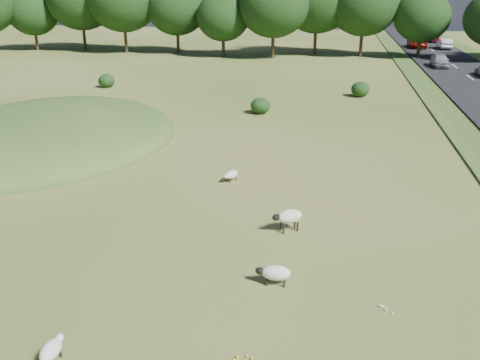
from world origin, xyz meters
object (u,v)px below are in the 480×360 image
sheep_3 (231,175)px  car_0 (434,38)px  sheep_2 (51,349)px  sheep_1 (289,216)px  car_2 (440,60)px  car_6 (417,43)px  sheep_0 (275,273)px  car_5 (445,43)px

sheep_3 → car_0: bearing=-169.0°
sheep_2 → car_0: (22.93, 83.55, 0.46)m
sheep_1 → car_2: size_ratio=0.30×
sheep_1 → car_2: (13.59, 45.99, 0.34)m
car_0 → sheep_3: bearing=73.3°
car_0 → car_6: size_ratio=0.78×
car_0 → car_6: 9.80m
sheep_1 → car_0: car_0 is taller
sheep_0 → sheep_2: 7.33m
car_2 → car_6: size_ratio=0.82×
sheep_2 → car_5: bearing=-17.2°
sheep_2 → car_5: (22.93, 73.94, 0.62)m
sheep_0 → car_5: car_5 is taller
sheep_0 → car_5: 71.21m
car_6 → car_0: bearing=67.2°
sheep_3 → car_6: (16.97, 60.13, 0.63)m
car_0 → car_5: bearing=90.0°
sheep_0 → car_0: bearing=-103.4°
sheep_0 → car_2: (13.69, 50.16, 0.56)m
sheep_2 → car_6: (19.13, 74.52, 0.60)m
sheep_1 → car_5: size_ratio=0.29×
sheep_0 → sheep_3: 10.04m
sheep_3 → car_0: car_0 is taller
sheep_3 → car_5: 63.06m
car_5 → sheep_1: bearing=75.0°
car_0 → car_6: bearing=67.2°
sheep_2 → car_5: size_ratio=0.23×
car_2 → car_6: car_6 is taller
sheep_3 → car_5: car_5 is taller
sheep_3 → car_5: size_ratio=0.22×
sheep_0 → sheep_2: size_ratio=1.12×
sheep_0 → sheep_1: 4.18m
sheep_0 → sheep_3: (-3.28, 9.49, -0.08)m
sheep_3 → car_5: bearing=-171.5°
sheep_2 → car_2: car_2 is taller
sheep_3 → sheep_2: bearing=19.1°
sheep_1 → sheep_2: size_ratio=1.23×
sheep_1 → sheep_2: sheep_1 is taller
car_0 → car_5: car_5 is taller
car_5 → car_6: 3.84m
sheep_1 → car_0: bearing=-133.2°
sheep_1 → car_0: (17.39, 74.47, 0.20)m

